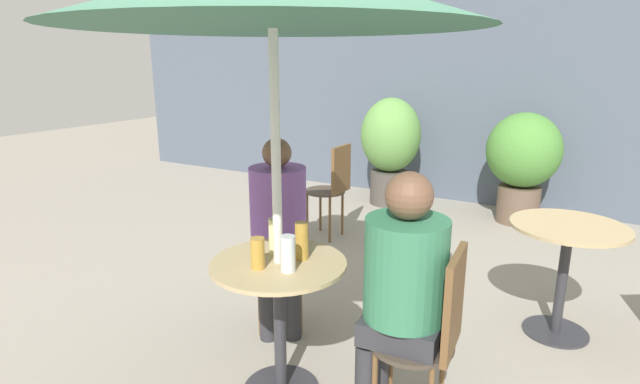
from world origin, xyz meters
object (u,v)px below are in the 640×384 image
at_px(beer_glass_3, 302,241).
at_px(potted_plant_1, 523,158).
at_px(beer_glass_2, 288,254).
at_px(potted_plant_0, 390,143).
at_px(beer_glass_1, 258,253).
at_px(cafe_table_near, 280,298).
at_px(bistro_chair_1, 279,241).
at_px(seated_person_1, 278,220).
at_px(beer_glass_0, 275,236).
at_px(bistro_chair_2, 333,183).
at_px(seated_person_0, 401,284).
at_px(bistro_chair_0, 432,329).
at_px(cafe_table_far, 566,254).

height_order(beer_glass_3, potted_plant_1, potted_plant_1).
distance_m(beer_glass_2, potted_plant_0, 3.63).
bearing_deg(beer_glass_1, beer_glass_2, 16.08).
xyz_separation_m(cafe_table_near, beer_glass_1, (-0.04, -0.11, 0.26)).
height_order(bistro_chair_1, seated_person_1, seated_person_1).
bearing_deg(cafe_table_near, potted_plant_1, 79.73).
bearing_deg(beer_glass_0, beer_glass_3, 0.81).
bearing_deg(beer_glass_2, bistro_chair_2, 112.64).
distance_m(bistro_chair_1, seated_person_1, 0.23).
height_order(beer_glass_1, beer_glass_3, beer_glass_3).
bearing_deg(seated_person_1, seated_person_0, -60.03).
bearing_deg(bistro_chair_0, seated_person_1, -116.51).
height_order(cafe_table_near, potted_plant_1, potted_plant_1).
relative_size(bistro_chair_0, beer_glass_1, 6.04).
relative_size(bistro_chair_0, beer_glass_0, 4.96).
bearing_deg(cafe_table_near, beer_glass_1, -112.84).
relative_size(beer_glass_0, beer_glass_1, 1.22).
height_order(beer_glass_0, potted_plant_1, potted_plant_1).
distance_m(cafe_table_near, potted_plant_0, 3.55).
height_order(beer_glass_0, beer_glass_2, beer_glass_0).
xyz_separation_m(cafe_table_far, seated_person_1, (-1.50, -0.78, 0.20)).
bearing_deg(beer_glass_0, seated_person_0, -3.72).
relative_size(bistro_chair_2, beer_glass_3, 4.81).
xyz_separation_m(beer_glass_3, potted_plant_0, (-0.86, 3.36, -0.09)).
xyz_separation_m(cafe_table_near, seated_person_1, (-0.33, 0.50, 0.20)).
bearing_deg(bistro_chair_2, bistro_chair_1, 16.36).
relative_size(bistro_chair_2, potted_plant_0, 0.73).
height_order(cafe_table_far, beer_glass_1, beer_glass_1).
bearing_deg(bistro_chair_1, bistro_chair_2, 70.89).
xyz_separation_m(seated_person_1, beer_glass_0, (0.26, -0.41, 0.08)).
bearing_deg(beer_glass_2, potted_plant_1, 81.41).
bearing_deg(cafe_table_near, bistro_chair_0, 4.02).
xyz_separation_m(bistro_chair_2, beer_glass_1, (0.77, -2.21, 0.24)).
relative_size(bistro_chair_0, bistro_chair_2, 1.00).
xyz_separation_m(seated_person_1, beer_glass_2, (0.43, -0.56, 0.07)).
distance_m(beer_glass_3, potted_plant_0, 3.47).
xyz_separation_m(cafe_table_far, beer_glass_1, (-1.21, -1.38, 0.26)).
bearing_deg(cafe_table_near, seated_person_0, 4.02).
xyz_separation_m(seated_person_0, beer_glass_3, (-0.52, 0.05, 0.08)).
distance_m(bistro_chair_2, potted_plant_1, 1.98).
bearing_deg(beer_glass_3, potted_plant_1, 80.69).
bearing_deg(potted_plant_0, seated_person_1, -81.29).
bearing_deg(beer_glass_1, seated_person_1, 115.76).
bearing_deg(seated_person_0, cafe_table_far, 151.07).
bearing_deg(cafe_table_near, potted_plant_0, 102.85).
relative_size(beer_glass_0, potted_plant_0, 0.15).
relative_size(seated_person_0, beer_glass_3, 6.52).
bearing_deg(potted_plant_0, potted_plant_1, 0.14).
bearing_deg(cafe_table_near, beer_glass_2, -34.99).
relative_size(bistro_chair_1, seated_person_0, 0.74).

